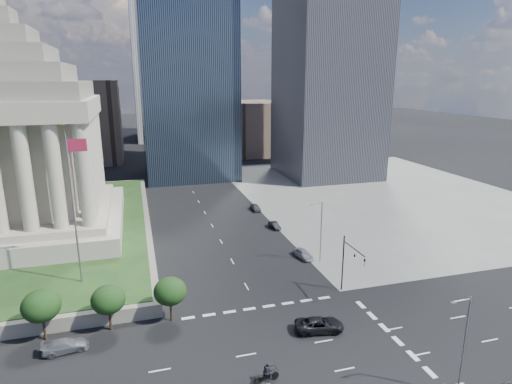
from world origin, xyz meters
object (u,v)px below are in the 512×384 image
object	(u,v)px
war_memorial	(8,122)
pickup_truck	(319,325)
traffic_signal_ne	(350,260)
parked_sedan_far	(255,207)
parked_sedan_near	(303,254)
street_lamp_south	(463,341)
motorcycle_trail	(267,373)
street_lamp_north	(320,228)
parked_sedan_mid	(275,225)
flagpole	(74,202)
suv_grey	(65,346)

from	to	relation	value
war_memorial	pickup_truck	xyz separation A→B (m)	(39.35, -40.96, -20.61)
traffic_signal_ne	parked_sedan_far	bearing A→B (deg)	91.91
traffic_signal_ne	parked_sedan_near	xyz separation A→B (m)	(-1.00, 13.40, -4.52)
street_lamp_south	motorcycle_trail	xyz separation A→B (m)	(-16.49, 6.42, -4.66)
street_lamp_north	street_lamp_south	bearing A→B (deg)	-90.00
street_lamp_south	parked_sedan_far	size ratio (longest dim) A/B	2.42
parked_sedan_far	motorcycle_trail	bearing A→B (deg)	-106.44
parked_sedan_near	motorcycle_trail	xyz separation A→B (m)	(-14.66, -26.68, 0.27)
pickup_truck	parked_sedan_mid	bearing A→B (deg)	-0.39
flagpole	motorcycle_trail	xyz separation A→B (m)	(18.67, -23.58, -12.11)
flagpole	traffic_signal_ne	xyz separation A→B (m)	(34.33, -10.30, -7.86)
motorcycle_trail	flagpole	bearing A→B (deg)	117.78
flagpole	parked_sedan_far	size ratio (longest dim) A/B	4.85
traffic_signal_ne	suv_grey	xyz separation A→B (m)	(-35.02, -2.70, -4.56)
parked_sedan_near	parked_sedan_far	size ratio (longest dim) A/B	1.04
war_memorial	traffic_signal_ne	size ratio (longest dim) A/B	4.88
traffic_signal_ne	parked_sedan_far	size ratio (longest dim) A/B	1.94
war_memorial	pickup_truck	distance (m)	60.43
street_lamp_north	parked_sedan_mid	size ratio (longest dim) A/B	2.68
flagpole	street_lamp_south	bearing A→B (deg)	-40.47
traffic_signal_ne	parked_sedan_far	world-z (taller)	traffic_signal_ne
parked_sedan_near	motorcycle_trail	size ratio (longest dim) A/B	1.60
suv_grey	parked_sedan_far	world-z (taller)	parked_sedan_far
war_memorial	traffic_signal_ne	xyz separation A→B (m)	(46.50, -34.30, -16.15)
motorcycle_trail	pickup_truck	bearing A→B (deg)	27.28
parked_sedan_mid	motorcycle_trail	world-z (taller)	motorcycle_trail
traffic_signal_ne	pickup_truck	xyz separation A→B (m)	(-7.15, -6.66, -4.46)
parked_sedan_mid	war_memorial	bearing A→B (deg)	167.64
traffic_signal_ne	suv_grey	world-z (taller)	traffic_signal_ne
street_lamp_north	parked_sedan_far	bearing A→B (deg)	94.25
pickup_truck	motorcycle_trail	distance (m)	10.79
suv_grey	motorcycle_trail	size ratio (longest dim) A/B	1.77
traffic_signal_ne	parked_sedan_far	distance (m)	41.04
pickup_truck	parked_sedan_far	distance (m)	47.78
flagpole	suv_grey	bearing A→B (deg)	-93.04
parked_sedan_near	street_lamp_south	bearing A→B (deg)	-95.32
war_memorial	flagpole	xyz separation A→B (m)	(12.17, -24.00, -8.29)
war_memorial	street_lamp_south	bearing A→B (deg)	-48.77
suv_grey	street_lamp_north	bearing A→B (deg)	-76.23
street_lamp_south	street_lamp_north	bearing A→B (deg)	90.00
street_lamp_south	war_memorial	bearing A→B (deg)	131.23
war_memorial	street_lamp_south	size ratio (longest dim) A/B	3.90
street_lamp_south	suv_grey	bearing A→B (deg)	154.63
street_lamp_south	parked_sedan_mid	bearing A→B (deg)	92.18
suv_grey	pickup_truck	bearing A→B (deg)	-105.65
traffic_signal_ne	parked_sedan_near	bearing A→B (deg)	94.27
war_memorial	flagpole	bearing A→B (deg)	-63.11
parked_sedan_near	motorcycle_trail	distance (m)	30.44
parked_sedan_near	suv_grey	bearing A→B (deg)	-163.17
traffic_signal_ne	parked_sedan_mid	bearing A→B (deg)	92.02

